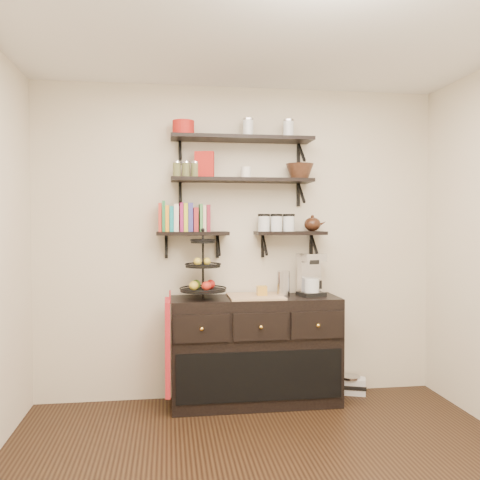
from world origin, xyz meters
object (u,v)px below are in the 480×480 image
fruit_stand (203,275)px  radio (350,385)px  sideboard (255,350)px  coffee_maker (310,276)px

fruit_stand → radio: fruit_stand is taller
sideboard → fruit_stand: bearing=179.4°
sideboard → radio: bearing=7.9°
fruit_stand → radio: bearing=5.1°
radio → coffee_maker: bearing=-146.1°
sideboard → fruit_stand: 0.77m
fruit_stand → coffee_maker: 0.92m
sideboard → fruit_stand: fruit_stand is taller
fruit_stand → coffee_maker: bearing=1.3°
sideboard → fruit_stand: (-0.44, 0.00, 0.64)m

